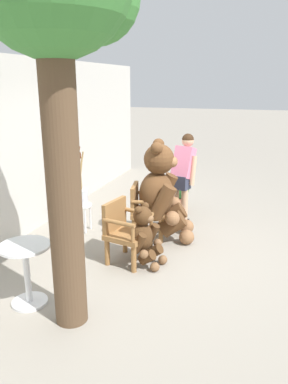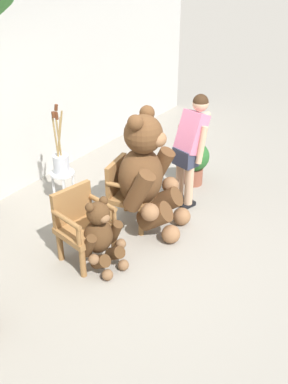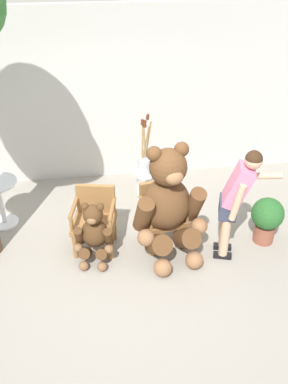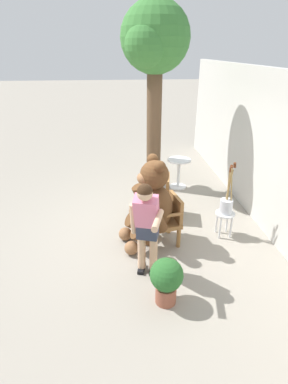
{
  "view_description": "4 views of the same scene",
  "coord_description": "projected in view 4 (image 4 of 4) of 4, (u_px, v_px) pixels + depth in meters",
  "views": [
    {
      "loc": [
        -4.92,
        -1.25,
        2.42
      ],
      "look_at": [
        -0.12,
        0.29,
        0.93
      ],
      "focal_mm": 35.0,
      "sensor_mm": 36.0,
      "label": 1
    },
    {
      "loc": [
        -3.42,
        -2.36,
        3.17
      ],
      "look_at": [
        0.07,
        -0.04,
        0.78
      ],
      "focal_mm": 40.0,
      "sensor_mm": 36.0,
      "label": 2
    },
    {
      "loc": [
        -0.41,
        -4.17,
        3.83
      ],
      "look_at": [
        0.19,
        0.28,
        0.92
      ],
      "focal_mm": 40.0,
      "sensor_mm": 36.0,
      "label": 3
    },
    {
      "loc": [
        4.83,
        -0.34,
        3.09
      ],
      "look_at": [
        0.15,
        0.1,
        0.83
      ],
      "focal_mm": 28.0,
      "sensor_mm": 36.0,
      "label": 4
    }
  ],
  "objects": [
    {
      "name": "white_stool",
      "position": [
        225.0,
        218.0,
        5.34
      ],
      "size": [
        0.34,
        0.34,
        0.46
      ],
      "color": "silver",
      "rests_on": "ground"
    },
    {
      "name": "patio_tree",
      "position": [
        154.0,
        47.0,
        6.04
      ],
      "size": [
        1.49,
        1.42,
        4.0
      ],
      "color": "brown",
      "rests_on": "ground"
    },
    {
      "name": "teddy_bear_large",
      "position": [
        151.0,
        204.0,
        4.95
      ],
      "size": [
        0.97,
        0.97,
        1.57
      ],
      "color": "brown",
      "rests_on": "ground"
    },
    {
      "name": "round_side_table",
      "position": [
        179.0,
        170.0,
        7.19
      ],
      "size": [
        0.56,
        0.56,
        0.72
      ],
      "color": "silver",
      "rests_on": "ground"
    },
    {
      "name": "teddy_bear_small",
      "position": [
        144.0,
        197.0,
        5.96
      ],
      "size": [
        0.53,
        0.53,
        0.86
      ],
      "color": "#4C3019",
      "rests_on": "ground"
    },
    {
      "name": "wooden_chair_right",
      "position": [
        166.0,
        218.0,
        5.13
      ],
      "size": [
        0.65,
        0.62,
        0.86
      ],
      "color": "olive",
      "rests_on": "ground"
    },
    {
      "name": "back_wall",
      "position": [
        272.0,
        154.0,
        5.29
      ],
      "size": [
        10.0,
        0.16,
        2.8
      ],
      "primitive_type": "cube",
      "color": "beige",
      "rests_on": "ground"
    },
    {
      "name": "wooden_chair_left",
      "position": [
        159.0,
        195.0,
        5.94
      ],
      "size": [
        0.65,
        0.62,
        0.86
      ],
      "color": "olive",
      "rests_on": "ground"
    },
    {
      "name": "potted_plant",
      "position": [
        166.0,
        278.0,
        3.88
      ],
      "size": [
        0.44,
        0.44,
        0.68
      ],
      "color": "brown",
      "rests_on": "ground"
    },
    {
      "name": "person_visitor",
      "position": [
        147.0,
        222.0,
        4.13
      ],
      "size": [
        0.81,
        0.48,
        1.56
      ],
      "color": "black",
      "rests_on": "ground"
    },
    {
      "name": "brush_bucket",
      "position": [
        227.0,
        203.0,
        5.21
      ],
      "size": [
        0.22,
        0.22,
        0.96
      ],
      "color": "silver",
      "rests_on": "white_stool"
    },
    {
      "name": "ground_plane",
      "position": [
        138.0,
        228.0,
        5.7
      ],
      "size": [
        60.0,
        60.0,
        0.0
      ],
      "primitive_type": "plane",
      "color": "gray"
    }
  ]
}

